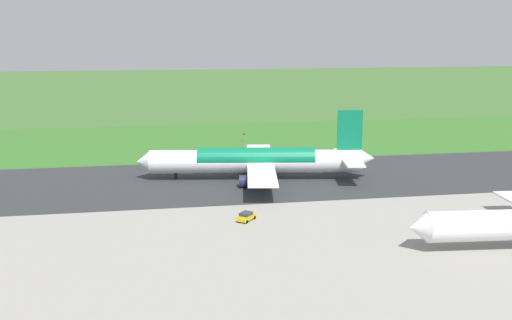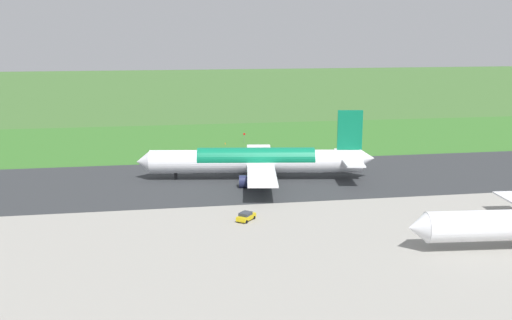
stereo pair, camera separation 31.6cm
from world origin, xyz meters
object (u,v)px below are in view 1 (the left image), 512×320
Objects in this scene: no_stopping_sign at (244,137)px; airliner_main at (258,161)px; traffic_cone_orange at (225,143)px; service_car_followme at (246,216)px.

airliner_main is at bearing 84.88° from no_stopping_sign.
no_stopping_sign is 6.68m from traffic_cone_orange.
service_car_followme is (7.47, 30.25, -3.51)m from airliner_main.
traffic_cone_orange is at bearing 20.61° from no_stopping_sign.
airliner_main is 45.03m from traffic_cone_orange.
traffic_cone_orange is (6.12, 2.30, -1.39)m from no_stopping_sign.
airliner_main is 47.37m from no_stopping_sign.
service_car_followme is 78.24m from no_stopping_sign.
airliner_main is 12.28× the size of service_car_followme.
no_stopping_sign is at bearing -159.39° from traffic_cone_orange.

